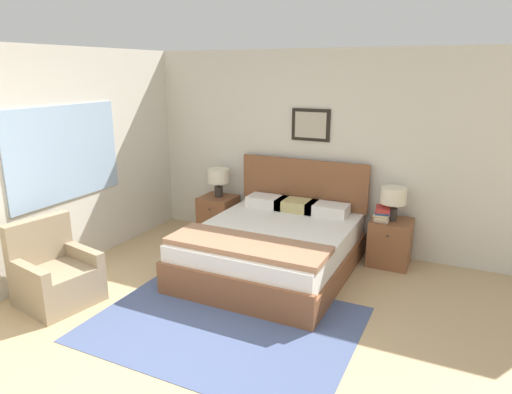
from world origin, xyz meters
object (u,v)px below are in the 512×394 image
bed (273,246)px  nightstand_near_window (218,215)px  table_lamp_by_door (393,197)px  table_lamp_near_window (218,177)px  nightstand_by_door (390,242)px  armchair (55,276)px

bed → nightstand_near_window: size_ratio=3.70×
bed → table_lamp_by_door: bed is taller
nightstand_near_window → table_lamp_near_window: size_ratio=1.40×
bed → table_lamp_near_window: 1.57m
nightstand_near_window → table_lamp_near_window: (0.01, 0.02, 0.57)m
nightstand_near_window → table_lamp_by_door: bearing=0.4°
nightstand_by_door → armchair: bearing=-139.9°
nightstand_by_door → table_lamp_near_window: table_lamp_near_window is taller
armchair → table_lamp_by_door: bearing=141.0°
armchair → table_lamp_near_window: table_lamp_near_window is taller
bed → nightstand_near_window: bearing=146.9°
armchair → nightstand_near_window: 2.53m
bed → armchair: bearing=-135.7°
bed → armchair: (-1.72, -1.68, -0.02)m
bed → table_lamp_near_window: bearing=146.2°
table_lamp_near_window → nightstand_by_door: bearing=-0.4°
nightstand_by_door → table_lamp_by_door: table_lamp_by_door is taller
table_lamp_by_door → nightstand_by_door: bearing=-66.5°
nightstand_by_door → table_lamp_by_door: (-0.01, 0.02, 0.57)m
armchair → table_lamp_by_door: table_lamp_by_door is taller
nightstand_near_window → armchair: bearing=-101.3°
bed → nightstand_near_window: 1.46m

